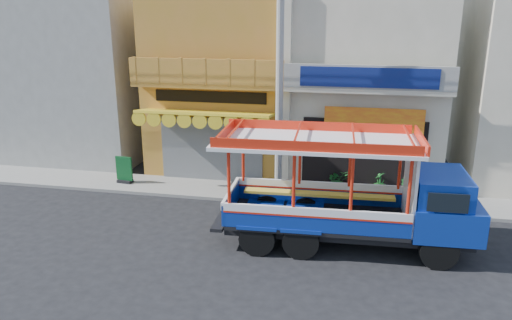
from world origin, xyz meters
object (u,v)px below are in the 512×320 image
at_px(potted_plant_a, 338,181).
at_px(songthaew_truck, 365,194).
at_px(utility_pole, 284,65).
at_px(green_sign, 124,172).
at_px(potted_plant_b, 409,191).
at_px(potted_plant_c, 380,183).

bearing_deg(potted_plant_a, songthaew_truck, -105.55).
relative_size(utility_pole, green_sign, 25.78).
relative_size(potted_plant_a, potted_plant_b, 0.87).
relative_size(potted_plant_a, potted_plant_c, 1.03).
height_order(green_sign, potted_plant_c, green_sign).
distance_m(potted_plant_b, potted_plant_c, 1.33).
bearing_deg(utility_pole, potted_plant_a, 32.39).
xyz_separation_m(utility_pole, songthaew_truck, (2.89, -3.04, -3.33)).
relative_size(utility_pole, songthaew_truck, 3.66).
distance_m(songthaew_truck, potted_plant_b, 4.00).
distance_m(songthaew_truck, potted_plant_a, 4.53).
xyz_separation_m(utility_pole, green_sign, (-6.51, 0.62, -4.46)).
xyz_separation_m(songthaew_truck, potted_plant_b, (1.61, 3.50, -1.07)).
distance_m(green_sign, potted_plant_a, 8.50).
bearing_deg(potted_plant_c, potted_plant_b, 64.66).
xyz_separation_m(utility_pole, potted_plant_b, (4.50, 0.46, -4.41)).
bearing_deg(songthaew_truck, potted_plant_a, 102.13).
bearing_deg(green_sign, potted_plant_a, 4.26).
height_order(potted_plant_a, potted_plant_b, potted_plant_b).
bearing_deg(potted_plant_c, utility_pole, -50.30).
bearing_deg(potted_plant_a, potted_plant_b, -44.94).
distance_m(potted_plant_a, potted_plant_c, 1.58).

